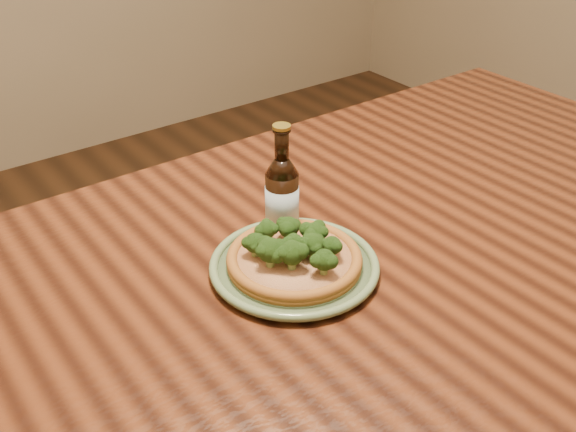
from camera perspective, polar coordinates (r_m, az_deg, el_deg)
table at (r=1.20m, az=7.04°, el=-5.34°), size 1.60×0.90×0.75m
plate at (r=1.05m, az=0.54°, el=-4.26°), size 0.26×0.26×0.02m
pizza at (r=1.04m, az=0.54°, el=-3.42°), size 0.21×0.21×0.06m
beer_bottle at (r=1.10m, az=-0.51°, el=1.64°), size 0.06×0.06×0.20m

